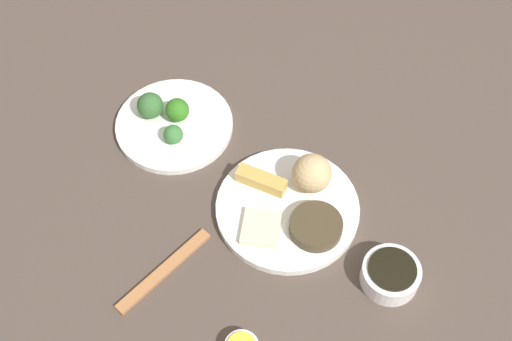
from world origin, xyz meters
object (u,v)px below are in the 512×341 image
object	(u,v)px
main_plate	(287,209)
broccoli_plate	(174,125)
soy_sauce_bowl	(390,275)
chopsticks_pair	(164,270)

from	to	relation	value
main_plate	broccoli_plate	xyz separation A→B (m)	(-0.23, 0.18, -0.00)
main_plate	soy_sauce_bowl	bearing A→B (deg)	-36.56
broccoli_plate	soy_sauce_bowl	distance (m)	0.51
main_plate	soy_sauce_bowl	distance (m)	0.22
main_plate	chopsticks_pair	xyz separation A→B (m)	(-0.21, -0.13, -0.00)
main_plate	broccoli_plate	world-z (taller)	main_plate
soy_sauce_bowl	chopsticks_pair	distance (m)	0.38
main_plate	chopsticks_pair	size ratio (longest dim) A/B	1.28
main_plate	chopsticks_pair	world-z (taller)	main_plate
broccoli_plate	main_plate	bearing A→B (deg)	-39.10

